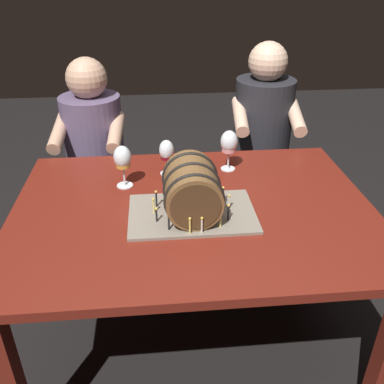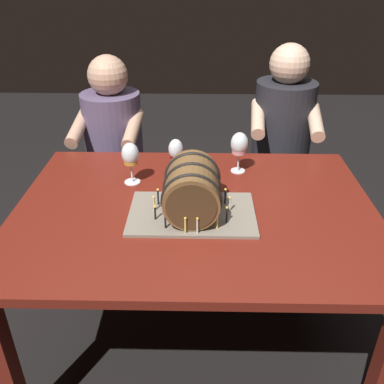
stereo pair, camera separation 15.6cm
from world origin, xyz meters
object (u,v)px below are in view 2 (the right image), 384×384
(wine_glass_red, at_px, (176,151))
(wine_glass_rose, at_px, (239,145))
(dining_table, at_px, (195,227))
(person_seated_left, at_px, (116,162))
(person_seated_right, at_px, (279,159))
(barrel_cake, at_px, (192,192))
(wine_glass_amber, at_px, (130,156))

(wine_glass_red, xyz_separation_m, wine_glass_rose, (0.28, 0.02, 0.02))
(dining_table, bearing_deg, wine_glass_red, 106.68)
(person_seated_left, distance_m, person_seated_right, 0.96)
(barrel_cake, relative_size, wine_glass_red, 2.95)
(wine_glass_amber, distance_m, person_seated_left, 0.74)
(dining_table, height_order, barrel_cake, barrel_cake)
(wine_glass_amber, xyz_separation_m, person_seated_left, (-0.20, 0.63, -0.33))
(wine_glass_red, height_order, person_seated_left, person_seated_left)
(dining_table, height_order, person_seated_left, person_seated_left)
(person_seated_left, relative_size, person_seated_right, 0.95)
(wine_glass_rose, bearing_deg, person_seated_left, 142.66)
(barrel_cake, distance_m, wine_glass_rose, 0.43)
(barrel_cake, distance_m, wine_glass_red, 0.36)
(person_seated_right, bearing_deg, dining_table, -119.92)
(wine_glass_red, relative_size, person_seated_right, 0.14)
(person_seated_left, bearing_deg, barrel_cake, -62.16)
(wine_glass_rose, xyz_separation_m, person_seated_left, (-0.67, 0.51, -0.33))
(wine_glass_rose, relative_size, person_seated_right, 0.16)
(barrel_cake, relative_size, person_seated_right, 0.40)
(person_seated_left, bearing_deg, wine_glass_rose, -37.34)
(wine_glass_red, bearing_deg, dining_table, -73.32)
(wine_glass_red, distance_m, wine_glass_amber, 0.21)
(wine_glass_amber, distance_m, wine_glass_rose, 0.48)
(person_seated_left, bearing_deg, dining_table, -60.05)
(dining_table, xyz_separation_m, wine_glass_amber, (-0.28, 0.20, 0.22))
(wine_glass_red, bearing_deg, barrel_cake, -77.45)
(wine_glass_red, relative_size, person_seated_left, 0.14)
(wine_glass_rose, relative_size, person_seated_left, 0.17)
(dining_table, xyz_separation_m, barrel_cake, (-0.01, -0.06, 0.19))
(wine_glass_amber, bearing_deg, barrel_cake, -44.10)
(wine_glass_red, distance_m, person_seated_left, 0.73)
(dining_table, relative_size, wine_glass_amber, 7.69)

